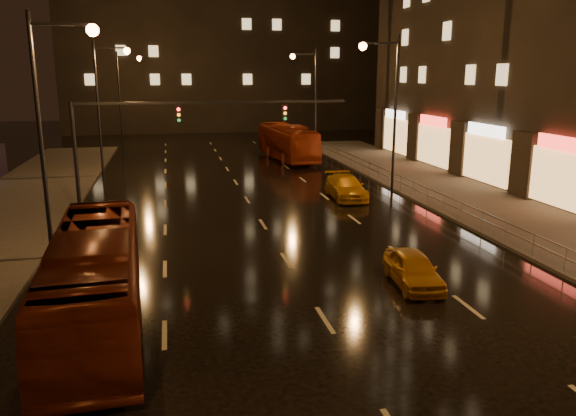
{
  "coord_description": "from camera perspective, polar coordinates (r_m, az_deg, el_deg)",
  "views": [
    {
      "loc": [
        -4.58,
        -11.94,
        7.62
      ],
      "look_at": [
        -0.13,
        9.05,
        2.5
      ],
      "focal_mm": 35.0,
      "sensor_mm": 36.0,
      "label": 1
    }
  ],
  "objects": [
    {
      "name": "bus_red",
      "position": [
        18.32,
        -18.97,
        -6.81
      ],
      "size": [
        3.14,
        10.98,
        3.02
      ],
      "primitive_type": "imported",
      "rotation": [
        0.0,
        0.0,
        0.06
      ],
      "color": "#5E1D0D",
      "rests_on": "ground"
    },
    {
      "name": "traffic_signal",
      "position": [
        32.07,
        -12.9,
        7.92
      ],
      "size": [
        15.31,
        0.32,
        6.2
      ],
      "color": "black",
      "rests_on": "ground"
    },
    {
      "name": "ground",
      "position": [
        33.15,
        -3.7,
        0.1
      ],
      "size": [
        140.0,
        140.0,
        0.0
      ],
      "primitive_type": "plane",
      "color": "black",
      "rests_on": "ground"
    },
    {
      "name": "sidewalk_right",
      "position": [
        33.31,
        21.31,
        -0.61
      ],
      "size": [
        7.0,
        70.0,
        0.15
      ],
      "primitive_type": "cube",
      "color": "#38332D",
      "rests_on": "ground"
    },
    {
      "name": "taxi_far",
      "position": [
        35.54,
        5.89,
        2.13
      ],
      "size": [
        2.23,
        4.95,
        1.41
      ],
      "primitive_type": "imported",
      "rotation": [
        0.0,
        0.0,
        -0.05
      ],
      "color": "#C68712",
      "rests_on": "ground"
    },
    {
      "name": "bus_curb",
      "position": [
        51.67,
        -0.07,
        6.71
      ],
      "size": [
        3.55,
        11.55,
        3.17
      ],
      "primitive_type": "imported",
      "rotation": [
        0.0,
        0.0,
        0.08
      ],
      "color": "#942B0E",
      "rests_on": "ground"
    },
    {
      "name": "railing_right",
      "position": [
        34.06,
        14.03,
        1.63
      ],
      "size": [
        0.05,
        56.0,
        1.0
      ],
      "color": "#99999E",
      "rests_on": "sidewalk_right"
    },
    {
      "name": "taxi_near",
      "position": [
        21.3,
        12.59,
        -6.07
      ],
      "size": [
        1.81,
        3.82,
        1.26
      ],
      "primitive_type": "imported",
      "rotation": [
        0.0,
        0.0,
        -0.09
      ],
      "color": "#BF7B11",
      "rests_on": "ground"
    }
  ]
}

